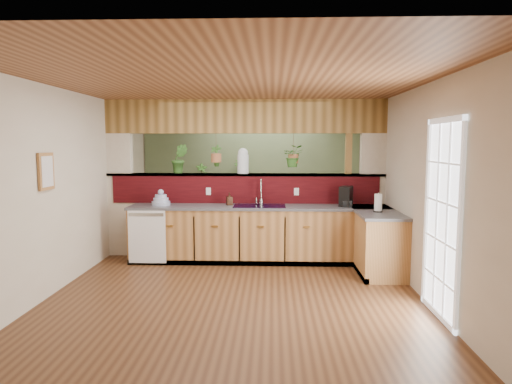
{
  "coord_description": "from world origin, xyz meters",
  "views": [
    {
      "loc": [
        0.46,
        -6.19,
        1.89
      ],
      "look_at": [
        0.21,
        0.7,
        1.15
      ],
      "focal_mm": 32.0,
      "sensor_mm": 36.0,
      "label": 1
    }
  ],
  "objects_px": {
    "faucet": "(261,191)",
    "glass_jar": "(243,161)",
    "coffee_maker": "(346,197)",
    "shelving_console": "(227,210)",
    "dish_stack": "(161,200)",
    "soap_dispenser": "(229,199)",
    "paper_towel": "(378,203)"
  },
  "relations": [
    {
      "from": "soap_dispenser",
      "to": "glass_jar",
      "type": "relative_size",
      "value": 0.48
    },
    {
      "from": "soap_dispenser",
      "to": "glass_jar",
      "type": "xyz_separation_m",
      "value": [
        0.2,
        0.31,
        0.6
      ]
    },
    {
      "from": "soap_dispenser",
      "to": "coffee_maker",
      "type": "distance_m",
      "value": 1.85
    },
    {
      "from": "soap_dispenser",
      "to": "shelving_console",
      "type": "xyz_separation_m",
      "value": [
        -0.26,
        2.21,
        -0.5
      ]
    },
    {
      "from": "faucet",
      "to": "shelving_console",
      "type": "distance_m",
      "value": 2.33
    },
    {
      "from": "paper_towel",
      "to": "faucet",
      "type": "bearing_deg",
      "value": 156.57
    },
    {
      "from": "soap_dispenser",
      "to": "coffee_maker",
      "type": "height_order",
      "value": "coffee_maker"
    },
    {
      "from": "paper_towel",
      "to": "shelving_console",
      "type": "bearing_deg",
      "value": 130.9
    },
    {
      "from": "faucet",
      "to": "glass_jar",
      "type": "xyz_separation_m",
      "value": [
        -0.3,
        0.21,
        0.48
      ]
    },
    {
      "from": "coffee_maker",
      "to": "shelving_console",
      "type": "height_order",
      "value": "coffee_maker"
    },
    {
      "from": "coffee_maker",
      "to": "glass_jar",
      "type": "distance_m",
      "value": 1.78
    },
    {
      "from": "soap_dispenser",
      "to": "paper_towel",
      "type": "xyz_separation_m",
      "value": [
        2.22,
        -0.65,
        0.03
      ]
    },
    {
      "from": "dish_stack",
      "to": "shelving_console",
      "type": "distance_m",
      "value": 2.47
    },
    {
      "from": "dish_stack",
      "to": "glass_jar",
      "type": "distance_m",
      "value": 1.48
    },
    {
      "from": "dish_stack",
      "to": "coffee_maker",
      "type": "bearing_deg",
      "value": 0.04
    },
    {
      "from": "dish_stack",
      "to": "glass_jar",
      "type": "xyz_separation_m",
      "value": [
        1.29,
        0.37,
        0.62
      ]
    },
    {
      "from": "coffee_maker",
      "to": "glass_jar",
      "type": "xyz_separation_m",
      "value": [
        -1.65,
        0.37,
        0.55
      ]
    },
    {
      "from": "dish_stack",
      "to": "paper_towel",
      "type": "distance_m",
      "value": 3.36
    },
    {
      "from": "dish_stack",
      "to": "soap_dispenser",
      "type": "bearing_deg",
      "value": 3.43
    },
    {
      "from": "soap_dispenser",
      "to": "coffee_maker",
      "type": "xyz_separation_m",
      "value": [
        1.85,
        -0.06,
        0.04
      ]
    },
    {
      "from": "glass_jar",
      "to": "faucet",
      "type": "bearing_deg",
      "value": -35.29
    },
    {
      "from": "soap_dispenser",
      "to": "paper_towel",
      "type": "bearing_deg",
      "value": -16.34
    },
    {
      "from": "faucet",
      "to": "dish_stack",
      "type": "height_order",
      "value": "faucet"
    },
    {
      "from": "faucet",
      "to": "coffee_maker",
      "type": "bearing_deg",
      "value": -6.62
    },
    {
      "from": "coffee_maker",
      "to": "glass_jar",
      "type": "height_order",
      "value": "glass_jar"
    },
    {
      "from": "paper_towel",
      "to": "glass_jar",
      "type": "relative_size",
      "value": 0.67
    },
    {
      "from": "faucet",
      "to": "glass_jar",
      "type": "height_order",
      "value": "glass_jar"
    },
    {
      "from": "shelving_console",
      "to": "faucet",
      "type": "bearing_deg",
      "value": -78.16
    },
    {
      "from": "soap_dispenser",
      "to": "coffee_maker",
      "type": "relative_size",
      "value": 0.64
    },
    {
      "from": "coffee_maker",
      "to": "shelving_console",
      "type": "distance_m",
      "value": 3.15
    },
    {
      "from": "glass_jar",
      "to": "shelving_console",
      "type": "relative_size",
      "value": 0.27
    },
    {
      "from": "faucet",
      "to": "paper_towel",
      "type": "xyz_separation_m",
      "value": [
        1.71,
        -0.74,
        -0.1
      ]
    }
  ]
}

